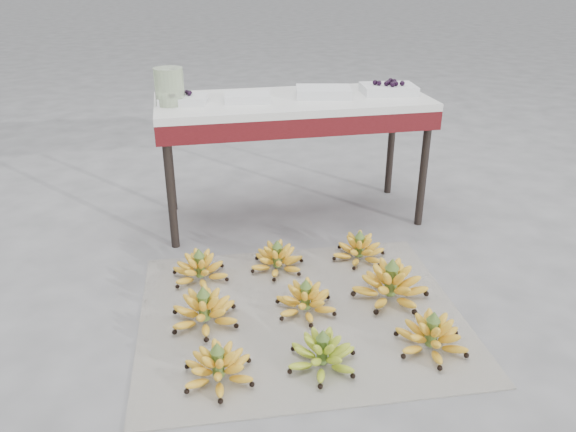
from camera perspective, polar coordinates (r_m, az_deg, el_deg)
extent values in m
plane|color=#5E5E60|center=(2.29, 1.21, -9.27)|extent=(60.00, 60.00, 0.00)
cube|color=silver|center=(2.25, 1.29, -9.91)|extent=(1.30, 1.11, 0.01)
ellipsoid|color=yellow|center=(1.94, -7.07, -15.32)|extent=(0.31, 0.31, 0.07)
ellipsoid|color=yellow|center=(1.92, -7.12, -14.59)|extent=(0.22, 0.22, 0.05)
ellipsoid|color=yellow|center=(1.90, -7.17, -13.88)|extent=(0.14, 0.14, 0.05)
cylinder|color=#4C6929|center=(1.92, -7.12, -14.59)|extent=(0.04, 0.04, 0.10)
cone|color=#4C6929|center=(1.88, -7.23, -13.08)|extent=(0.05, 0.05, 0.04)
ellipsoid|color=#6EA22B|center=(1.98, 3.48, -14.13)|extent=(0.30, 0.30, 0.07)
ellipsoid|color=#6EA22B|center=(1.96, 3.51, -13.40)|extent=(0.21, 0.21, 0.06)
ellipsoid|color=#6EA22B|center=(1.94, 3.53, -12.69)|extent=(0.14, 0.14, 0.05)
cylinder|color=#4C6929|center=(1.96, 3.51, -13.40)|extent=(0.04, 0.04, 0.10)
cone|color=#4C6929|center=(1.92, 3.56, -11.89)|extent=(0.05, 0.05, 0.04)
ellipsoid|color=yellow|center=(2.11, 14.32, -12.07)|extent=(0.32, 0.32, 0.08)
ellipsoid|color=yellow|center=(2.09, 14.41, -11.33)|extent=(0.23, 0.23, 0.06)
ellipsoid|color=yellow|center=(2.07, 14.51, -10.62)|extent=(0.15, 0.15, 0.05)
cylinder|color=#4C6929|center=(2.09, 14.41, -11.33)|extent=(0.04, 0.04, 0.11)
cone|color=#4C6929|center=(2.05, 14.61, -9.80)|extent=(0.05, 0.05, 0.04)
ellipsoid|color=yellow|center=(2.20, -8.46, -9.83)|extent=(0.31, 0.31, 0.08)
ellipsoid|color=yellow|center=(2.18, -8.52, -9.07)|extent=(0.22, 0.22, 0.06)
ellipsoid|color=yellow|center=(2.16, -8.57, -8.35)|extent=(0.14, 0.14, 0.05)
cylinder|color=#4C6929|center=(2.18, -8.52, -9.07)|extent=(0.04, 0.04, 0.11)
cone|color=#4C6929|center=(2.14, -8.64, -7.52)|extent=(0.05, 0.05, 0.04)
ellipsoid|color=yellow|center=(2.24, 1.79, -8.87)|extent=(0.25, 0.25, 0.07)
ellipsoid|color=yellow|center=(2.22, 1.80, -8.19)|extent=(0.17, 0.17, 0.05)
ellipsoid|color=yellow|center=(2.21, 1.81, -7.54)|extent=(0.11, 0.11, 0.05)
cylinder|color=#4C6929|center=(2.22, 1.80, -8.19)|extent=(0.04, 0.04, 0.10)
cone|color=#4C6929|center=(2.19, 1.82, -6.80)|extent=(0.05, 0.05, 0.04)
ellipsoid|color=yellow|center=(2.35, 10.35, -7.28)|extent=(0.38, 0.38, 0.09)
ellipsoid|color=yellow|center=(2.33, 10.42, -6.45)|extent=(0.27, 0.27, 0.07)
ellipsoid|color=yellow|center=(2.31, 10.49, -5.66)|extent=(0.17, 0.17, 0.06)
cylinder|color=#4C6929|center=(2.33, 10.42, -6.45)|extent=(0.05, 0.05, 0.12)
cone|color=#4C6929|center=(2.29, 10.57, -4.75)|extent=(0.06, 0.06, 0.05)
ellipsoid|color=yellow|center=(2.47, -8.92, -5.63)|extent=(0.32, 0.32, 0.07)
ellipsoid|color=yellow|center=(2.46, -8.97, -4.98)|extent=(0.22, 0.22, 0.06)
ellipsoid|color=yellow|center=(2.44, -9.01, -4.37)|extent=(0.15, 0.15, 0.05)
cylinder|color=#4C6929|center=(2.46, -8.97, -4.98)|extent=(0.04, 0.04, 0.10)
cone|color=#4C6929|center=(2.43, -9.07, -3.66)|extent=(0.05, 0.05, 0.04)
ellipsoid|color=yellow|center=(2.52, -1.09, -4.71)|extent=(0.25, 0.25, 0.07)
ellipsoid|color=yellow|center=(2.51, -1.09, -4.08)|extent=(0.18, 0.18, 0.05)
ellipsoid|color=yellow|center=(2.49, -1.10, -3.48)|extent=(0.12, 0.12, 0.04)
cylinder|color=#4C6929|center=(2.51, -1.09, -4.08)|extent=(0.04, 0.04, 0.10)
cone|color=#4C6929|center=(2.48, -1.10, -2.81)|extent=(0.05, 0.05, 0.04)
ellipsoid|color=yellow|center=(2.62, 7.22, -3.66)|extent=(0.31, 0.31, 0.07)
ellipsoid|color=yellow|center=(2.61, 7.25, -3.05)|extent=(0.22, 0.22, 0.05)
ellipsoid|color=yellow|center=(2.59, 7.29, -2.47)|extent=(0.14, 0.14, 0.05)
cylinder|color=#4C6929|center=(2.61, 7.25, -3.05)|extent=(0.04, 0.04, 0.10)
cone|color=#4C6929|center=(2.58, 7.33, -1.81)|extent=(0.05, 0.05, 0.04)
cylinder|color=black|center=(2.67, -11.86, 2.79)|extent=(0.04, 0.04, 0.61)
cylinder|color=black|center=(2.93, 13.61, 4.63)|extent=(0.04, 0.04, 0.61)
cylinder|color=black|center=(3.09, -11.97, 5.86)|extent=(0.04, 0.04, 0.61)
cylinder|color=black|center=(3.32, 10.44, 7.31)|extent=(0.04, 0.04, 0.61)
cube|color=#5E1118|center=(2.86, 0.50, 10.33)|extent=(1.35, 0.54, 0.09)
cube|color=silver|center=(2.85, 0.50, 11.56)|extent=(1.35, 0.54, 0.04)
cube|color=silver|center=(2.77, -10.59, 11.55)|extent=(0.25, 0.20, 0.04)
sphere|color=black|center=(2.76, -10.72, 12.08)|extent=(0.02, 0.02, 0.02)
sphere|color=black|center=(2.76, -11.82, 12.01)|extent=(0.02, 0.02, 0.02)
sphere|color=black|center=(2.78, -10.00, 12.21)|extent=(0.02, 0.02, 0.02)
sphere|color=black|center=(2.76, -10.01, 12.14)|extent=(0.02, 0.02, 0.02)
sphere|color=black|center=(2.76, -11.75, 12.00)|extent=(0.02, 0.02, 0.02)
sphere|color=black|center=(2.78, -9.94, 12.23)|extent=(0.02, 0.02, 0.02)
sphere|color=black|center=(2.81, -11.37, 12.25)|extent=(0.02, 0.02, 0.02)
sphere|color=black|center=(2.80, -10.25, 12.29)|extent=(0.02, 0.02, 0.02)
sphere|color=black|center=(2.79, -10.18, 12.27)|extent=(0.02, 0.02, 0.02)
cube|color=silver|center=(2.78, -4.15, 11.93)|extent=(0.24, 0.18, 0.04)
cube|color=silver|center=(2.88, 3.63, 12.47)|extent=(0.30, 0.25, 0.04)
cube|color=silver|center=(2.98, 10.16, 12.58)|extent=(0.29, 0.22, 0.04)
sphere|color=black|center=(2.95, 10.77, 13.08)|extent=(0.03, 0.03, 0.03)
sphere|color=black|center=(2.95, 9.24, 13.19)|extent=(0.03, 0.03, 0.03)
sphere|color=black|center=(2.95, 10.90, 13.07)|extent=(0.03, 0.03, 0.03)
sphere|color=black|center=(2.96, 11.53, 13.07)|extent=(0.03, 0.03, 0.03)
sphere|color=black|center=(2.94, 9.96, 13.11)|extent=(0.03, 0.03, 0.03)
sphere|color=black|center=(2.92, 10.57, 13.00)|extent=(0.03, 0.03, 0.03)
sphere|color=black|center=(2.96, 8.83, 13.26)|extent=(0.03, 0.03, 0.03)
sphere|color=black|center=(2.97, 10.16, 13.20)|extent=(0.03, 0.03, 0.03)
sphere|color=black|center=(3.00, 10.74, 13.29)|extent=(0.03, 0.03, 0.03)
sphere|color=black|center=(3.02, 10.38, 13.38)|extent=(0.03, 0.03, 0.03)
cylinder|color=#DAF1C0|center=(2.74, -11.97, 12.75)|extent=(0.14, 0.14, 0.17)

